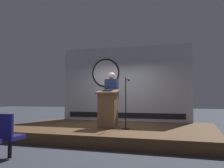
# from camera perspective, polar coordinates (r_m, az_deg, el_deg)

# --- Properties ---
(ground_plane) EXTENTS (40.00, 40.00, 0.00)m
(ground_plane) POSITION_cam_1_polar(r_m,az_deg,el_deg) (8.02, -0.71, -11.67)
(ground_plane) COLOR #383D47
(stage_platform) EXTENTS (6.40, 4.00, 0.30)m
(stage_platform) POSITION_cam_1_polar(r_m,az_deg,el_deg) (8.00, -0.71, -10.61)
(stage_platform) COLOR brown
(stage_platform) RESTS_ON ground
(banner_display) EXTENTS (5.05, 0.12, 2.86)m
(banner_display) POSITION_cam_1_polar(r_m,az_deg,el_deg) (9.72, 2.64, 0.05)
(banner_display) COLOR #B2B7C1
(banner_display) RESTS_ON stage_platform
(podium) EXTENTS (0.64, 0.50, 1.15)m
(podium) POSITION_cam_1_polar(r_m,az_deg,el_deg) (7.55, -0.93, -5.63)
(podium) COLOR olive
(podium) RESTS_ON stage_platform
(speaker_person) EXTENTS (0.40, 0.26, 1.70)m
(speaker_person) POSITION_cam_1_polar(r_m,az_deg,el_deg) (8.01, -0.08, -3.28)
(speaker_person) COLOR black
(speaker_person) RESTS_ON stage_platform
(microphone_stand) EXTENTS (0.24, 0.53, 1.48)m
(microphone_stand) POSITION_cam_1_polar(r_m,az_deg,el_deg) (7.29, 3.24, -6.06)
(microphone_stand) COLOR black
(microphone_stand) RESTS_ON stage_platform
(audience_chair_left) EXTENTS (0.44, 0.45, 0.89)m
(audience_chair_left) POSITION_cam_1_polar(r_m,az_deg,el_deg) (5.48, -22.59, -10.31)
(audience_chair_left) COLOR black
(audience_chair_left) RESTS_ON ground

